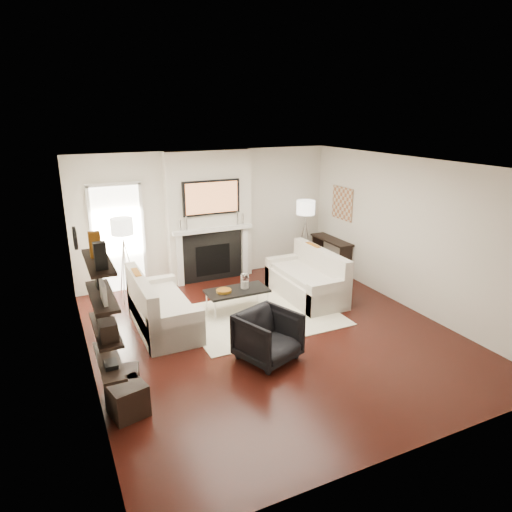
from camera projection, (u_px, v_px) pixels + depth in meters
name	position (u px, v px, depth m)	size (l,w,h in m)	color
room_envelope	(273.00, 254.00, 6.97)	(6.00, 6.00, 6.00)	black
chimney_breast	(209.00, 217.00, 9.45)	(1.80, 0.25, 2.70)	silver
fireplace_surround	(213.00, 257.00, 9.58)	(1.30, 0.02, 1.04)	black
firebox	(213.00, 260.00, 9.60)	(0.75, 0.02, 0.65)	black
mantel_pilaster_l	(180.00, 260.00, 9.26)	(0.12, 0.08, 1.10)	white
mantel_pilaster_r	(245.00, 251.00, 9.84)	(0.12, 0.08, 1.10)	white
mantel_shelf	(213.00, 230.00, 9.36)	(1.70, 0.18, 0.07)	white
tv_body	(211.00, 197.00, 9.18)	(1.20, 0.06, 0.70)	black
tv_screen	(212.00, 198.00, 9.15)	(1.10, 0.01, 0.62)	#BF723F
candlestick_l_tall	(186.00, 223.00, 9.09)	(0.04, 0.04, 0.30)	silver
candlestick_l_short	(180.00, 225.00, 9.05)	(0.04, 0.04, 0.24)	silver
candlestick_r_tall	(237.00, 218.00, 9.53)	(0.04, 0.04, 0.30)	silver
candlestick_r_short	(243.00, 219.00, 9.60)	(0.04, 0.04, 0.24)	silver
hallway_panel	(118.00, 240.00, 8.88)	(0.90, 0.02, 2.10)	white
door_trim_l	(93.00, 243.00, 8.67)	(0.06, 0.06, 2.16)	white
door_trim_r	(143.00, 237.00, 9.06)	(0.06, 0.06, 2.16)	white
door_trim_top	(113.00, 184.00, 8.54)	(1.02, 0.06, 0.06)	white
rug	(262.00, 316.00, 8.02)	(2.60, 2.00, 0.01)	#EFE5C3
loveseat_left_base	(164.00, 316.00, 7.53)	(0.85, 1.80, 0.42)	beige
loveseat_left_back	(142.00, 302.00, 7.30)	(0.18, 1.80, 0.80)	beige
loveseat_left_arm_n	(177.00, 331.00, 6.81)	(0.85, 0.18, 0.60)	beige
loveseat_left_arm_s	(152.00, 294.00, 8.20)	(0.85, 0.18, 0.60)	beige
loveseat_left_cushion	(166.00, 301.00, 7.47)	(0.63, 1.44, 0.10)	beige
pillow_left_orange	(137.00, 284.00, 7.50)	(0.10, 0.42, 0.42)	#985612
pillow_left_charcoal	(145.00, 297.00, 6.98)	(0.10, 0.40, 0.40)	black
loveseat_right_base	(305.00, 287.00, 8.78)	(0.85, 1.80, 0.42)	beige
loveseat_right_back	(321.00, 269.00, 8.82)	(0.18, 1.80, 0.80)	beige
loveseat_right_arm_n	(329.00, 297.00, 8.05)	(0.85, 0.18, 0.60)	beige
loveseat_right_arm_s	(285.00, 270.00, 9.45)	(0.85, 0.18, 0.60)	beige
loveseat_right_cushion	(303.00, 274.00, 8.68)	(0.63, 1.44, 0.10)	beige
pillow_right_orange	(313.00, 255.00, 9.02)	(0.10, 0.42, 0.42)	#985612
pillow_right_charcoal	(330.00, 264.00, 8.50)	(0.10, 0.40, 0.40)	black
coffee_table	(237.00, 291.00, 8.07)	(1.10, 0.55, 0.04)	black
coffee_leg_nw	(215.00, 311.00, 7.75)	(0.02, 0.02, 0.38)	silver
coffee_leg_ne	(268.00, 302.00, 8.15)	(0.02, 0.02, 0.38)	silver
coffee_leg_sw	(207.00, 302.00, 8.13)	(0.02, 0.02, 0.38)	silver
coffee_leg_se	(257.00, 293.00, 8.53)	(0.02, 0.02, 0.38)	silver
hurricane_glass	(245.00, 281.00, 8.09)	(0.15, 0.15, 0.26)	white
hurricane_candle	(245.00, 285.00, 8.11)	(0.09, 0.09, 0.14)	white
copper_bowl	(224.00, 291.00, 7.96)	(0.26, 0.26, 0.04)	#B87A1E
armchair	(268.00, 334.00, 6.52)	(0.77, 0.72, 0.79)	black
lamp_left_post	(126.00, 271.00, 8.50)	(0.02, 0.02, 1.20)	silver
lamp_left_shade	(122.00, 226.00, 8.24)	(0.40, 0.40, 0.30)	white
lamp_left_leg_a	(132.00, 270.00, 8.54)	(0.02, 0.02, 1.25)	silver
lamp_left_leg_b	(122.00, 270.00, 8.56)	(0.02, 0.02, 1.25)	silver
lamp_left_leg_c	(124.00, 273.00, 8.39)	(0.02, 0.02, 1.25)	silver
lamp_right_post	(304.00, 245.00, 10.12)	(0.02, 0.02, 1.20)	silver
lamp_right_shade	(306.00, 207.00, 9.86)	(0.40, 0.40, 0.30)	white
lamp_right_leg_a	(309.00, 245.00, 10.17)	(0.02, 0.02, 1.25)	silver
lamp_right_leg_b	(300.00, 244.00, 10.18)	(0.02, 0.02, 1.25)	silver
lamp_right_leg_c	(305.00, 247.00, 10.02)	(0.02, 0.02, 1.25)	silver
console_top	(332.00, 240.00, 10.05)	(0.35, 1.20, 0.04)	black
console_leg_n	(345.00, 263.00, 9.69)	(0.30, 0.04, 0.71)	black
console_leg_s	(317.00, 250.00, 10.64)	(0.30, 0.04, 0.71)	black
wall_art	(342.00, 203.00, 9.78)	(0.03, 0.70, 0.70)	#A07750
shelf_bottom	(109.00, 361.00, 5.24)	(0.25, 1.00, 0.04)	black
shelf_lower	(106.00, 329.00, 5.12)	(0.25, 1.00, 0.04)	black
shelf_upper	(102.00, 296.00, 5.00)	(0.25, 1.00, 0.04)	black
shelf_top	(98.00, 262.00, 4.88)	(0.25, 1.00, 0.04)	black
decor_magfile_a	(100.00, 256.00, 4.56)	(0.12, 0.10, 0.28)	black
decor_magfile_b	(95.00, 245.00, 4.94)	(0.12, 0.10, 0.28)	#985612
decor_frame_a	(103.00, 292.00, 4.78)	(0.04, 0.30, 0.22)	white
decor_frame_b	(98.00, 279.00, 5.20)	(0.04, 0.22, 0.18)	black
decor_wine_rack	(108.00, 330.00, 4.84)	(0.18, 0.25, 0.20)	black
decor_box_small	(103.00, 317.00, 5.25)	(0.15, 0.12, 0.12)	black
decor_books	(111.00, 364.00, 5.08)	(0.14, 0.20, 0.05)	black
decor_box_tall	(105.00, 341.00, 5.47)	(0.10, 0.10, 0.18)	white
clock_rim	(75.00, 238.00, 6.53)	(0.34, 0.34, 0.04)	black
clock_face	(77.00, 238.00, 6.54)	(0.29, 0.29, 0.01)	white
ottoman_near	(123.00, 385.00, 5.65)	(0.40, 0.40, 0.40)	black
ottoman_far	(128.00, 399.00, 5.36)	(0.40, 0.40, 0.40)	black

